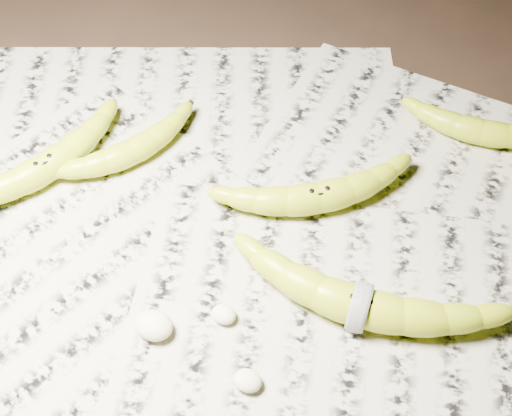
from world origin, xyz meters
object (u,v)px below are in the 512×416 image
at_px(banana_left_b, 130,150).
at_px(banana_upper_a, 482,130).
at_px(banana_center, 318,196).
at_px(banana_left_a, 44,166).
at_px(banana_taped, 360,305).

bearing_deg(banana_left_b, banana_upper_a, -29.74).
height_order(banana_center, banana_upper_a, banana_center).
relative_size(banana_left_a, banana_left_b, 1.26).
xyz_separation_m(banana_taped, banana_upper_a, (0.06, 0.29, -0.00)).
height_order(banana_left_b, banana_upper_a, same).
xyz_separation_m(banana_left_a, banana_center, (0.30, 0.08, 0.00)).
bearing_deg(banana_left_a, banana_center, -49.70).
xyz_separation_m(banana_left_a, banana_left_b, (0.08, 0.06, -0.00)).
height_order(banana_left_a, banana_center, same).
bearing_deg(banana_taped, banana_left_a, 170.62).
distance_m(banana_center, banana_taped, 0.14).
distance_m(banana_left_a, banana_left_b, 0.10).
height_order(banana_left_a, banana_left_b, banana_left_a).
xyz_separation_m(banana_center, banana_upper_a, (0.14, 0.17, -0.00)).
height_order(banana_taped, banana_upper_a, banana_taped).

